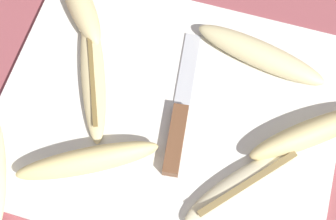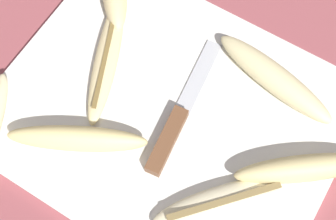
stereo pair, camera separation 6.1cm
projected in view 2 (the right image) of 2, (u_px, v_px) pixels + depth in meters
ground_plane at (168, 116)px, 0.63m from camera, size 4.00×4.00×0.00m
cutting_board at (168, 114)px, 0.63m from camera, size 0.45×0.36×0.01m
knife at (173, 128)px, 0.61m from camera, size 0.05×0.21×0.02m
banana_bright_far at (223, 203)px, 0.57m from camera, size 0.15×0.16×0.02m
banana_spotted_left at (304, 168)px, 0.58m from camera, size 0.16×0.13×0.04m
banana_golden_short at (77, 139)px, 0.59m from camera, size 0.17×0.11×0.04m
banana_soft_right at (274, 78)px, 0.63m from camera, size 0.19×0.08×0.03m
banana_ripe_center at (107, 58)px, 0.64m from camera, size 0.11×0.20×0.02m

